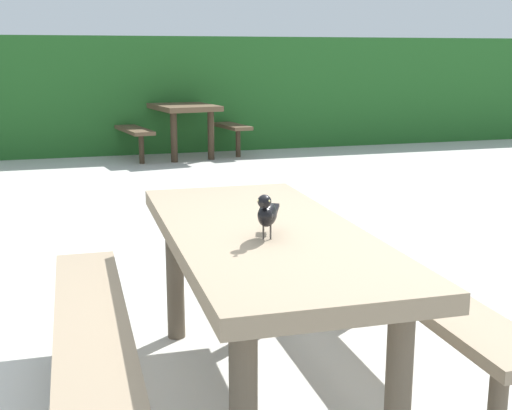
# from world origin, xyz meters

# --- Properties ---
(ground_plane) EXTENTS (60.00, 60.00, 0.00)m
(ground_plane) POSITION_xyz_m (0.00, 0.00, 0.00)
(ground_plane) COLOR #B7B5AD
(hedge_wall) EXTENTS (28.00, 2.35, 1.67)m
(hedge_wall) POSITION_xyz_m (0.00, 8.42, 0.84)
(hedge_wall) COLOR #235B23
(hedge_wall) RESTS_ON ground
(picnic_table_foreground) EXTENTS (1.72, 1.82, 0.74)m
(picnic_table_foreground) POSITION_xyz_m (-0.06, 0.00, 0.56)
(picnic_table_foreground) COLOR #84725B
(picnic_table_foreground) RESTS_ON ground
(bird_grackle) EXTENTS (0.16, 0.26, 0.18)m
(bird_grackle) POSITION_xyz_m (-0.10, -0.17, 0.84)
(bird_grackle) COLOR black
(bird_grackle) RESTS_ON picnic_table_foreground
(picnic_table_mid_right) EXTENTS (1.92, 1.94, 0.74)m
(picnic_table_mid_right) POSITION_xyz_m (0.86, 7.16, 0.56)
(picnic_table_mid_right) COLOR brown
(picnic_table_mid_right) RESTS_ON ground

